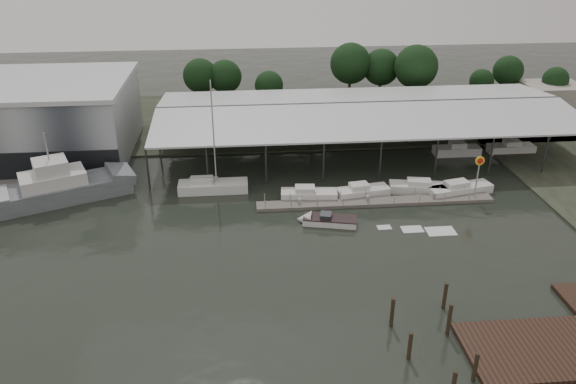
{
  "coord_description": "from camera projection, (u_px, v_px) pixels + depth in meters",
  "views": [
    {
      "loc": [
        -0.55,
        -47.67,
        30.12
      ],
      "look_at": [
        4.57,
        8.9,
        2.5
      ],
      "focal_mm": 35.0,
      "sensor_mm": 36.0,
      "label": 1
    }
  ],
  "objects": [
    {
      "name": "shell_fuel_sign",
      "position": [
        479.0,
        169.0,
        65.34
      ],
      "size": [
        1.1,
        0.18,
        5.55
      ],
      "color": "#999B9E",
      "rests_on": "ground"
    },
    {
      "name": "boardwalk_platform",
      "position": [
        568.0,
        342.0,
        44.14
      ],
      "size": [
        15.0,
        12.0,
        0.5
      ],
      "color": "#341F15",
      "rests_on": "ground"
    },
    {
      "name": "ground",
      "position": [
        250.0,
        255.0,
        55.92
      ],
      "size": [
        200.0,
        200.0,
        0.0
      ],
      "primitive_type": "plane",
      "color": "black",
      "rests_on": "ground"
    },
    {
      "name": "speedboat_underway",
      "position": [
        325.0,
        220.0,
        61.58
      ],
      "size": [
        17.34,
        5.77,
        2.0
      ],
      "rotation": [
        0.0,
        0.0,
        2.91
      ],
      "color": "silver",
      "rests_on": "ground"
    },
    {
      "name": "white_sailboat",
      "position": [
        212.0,
        186.0,
        68.83
      ],
      "size": [
        8.46,
        2.62,
        14.08
      ],
      "rotation": [
        0.0,
        0.0,
        0.0
      ],
      "color": "silver",
      "rests_on": "ground"
    },
    {
      "name": "floating_dock",
      "position": [
        375.0,
        202.0,
        66.0
      ],
      "size": [
        28.0,
        2.0,
        1.4
      ],
      "color": "#615C55",
      "rests_on": "ground"
    },
    {
      "name": "distant_commercial_buildings",
      "position": [
        574.0,
        96.0,
        99.92
      ],
      "size": [
        22.0,
        8.0,
        4.0
      ],
      "color": "#9C9589",
      "rests_on": "ground"
    },
    {
      "name": "moored_cruiser_2",
      "position": [
        422.0,
        187.0,
        68.67
      ],
      "size": [
        8.28,
        3.59,
        1.7
      ],
      "rotation": [
        0.0,
        0.0,
        -0.18
      ],
      "color": "silver",
      "rests_on": "ground"
    },
    {
      "name": "grey_trawler",
      "position": [
        64.0,
        187.0,
        66.59
      ],
      "size": [
        16.53,
        10.76,
        8.84
      ],
      "rotation": [
        0.0,
        0.0,
        0.41
      ],
      "color": "slate",
      "rests_on": "ground"
    },
    {
      "name": "land_strip_far",
      "position": [
        243.0,
        120.0,
        93.49
      ],
      "size": [
        140.0,
        30.0,
        0.3
      ],
      "color": "#3D4231",
      "rests_on": "ground"
    },
    {
      "name": "moored_cruiser_3",
      "position": [
        460.0,
        189.0,
        68.23
      ],
      "size": [
        8.28,
        3.86,
        1.7
      ],
      "rotation": [
        0.0,
        0.0,
        0.22
      ],
      "color": "silver",
      "rests_on": "ground"
    },
    {
      "name": "mooring_pilings",
      "position": [
        436.0,
        338.0,
        43.26
      ],
      "size": [
        5.39,
        10.54,
        3.57
      ],
      "color": "#352B1A",
      "rests_on": "ground"
    },
    {
      "name": "storage_warehouse",
      "position": [
        42.0,
        118.0,
        78.15
      ],
      "size": [
        24.5,
        20.5,
        10.5
      ],
      "color": "#9EA3A8",
      "rests_on": "ground"
    },
    {
      "name": "horizon_tree_line",
      "position": [
        365.0,
        71.0,
        98.15
      ],
      "size": [
        67.93,
        11.7,
        11.15
      ],
      "color": "#312215",
      "rests_on": "ground"
    },
    {
      "name": "moored_cruiser_0",
      "position": [
        308.0,
        194.0,
        66.91
      ],
      "size": [
        6.83,
        2.78,
        1.7
      ],
      "rotation": [
        0.0,
        0.0,
        -0.09
      ],
      "color": "silver",
      "rests_on": "ground"
    },
    {
      "name": "moored_cruiser_1",
      "position": [
        362.0,
        191.0,
        67.62
      ],
      "size": [
        6.63,
        3.23,
        1.7
      ],
      "rotation": [
        0.0,
        0.0,
        0.17
      ],
      "color": "silver",
      "rests_on": "ground"
    },
    {
      "name": "covered_boat_shed",
      "position": [
        363.0,
        107.0,
        79.69
      ],
      "size": [
        58.24,
        24.0,
        6.96
      ],
      "color": "silver",
      "rests_on": "ground"
    }
  ]
}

